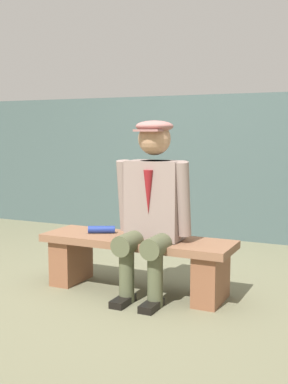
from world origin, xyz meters
TOP-DOWN VIEW (x-y plane):
  - ground_plane at (0.00, 0.00)m, footprint 30.00×30.00m
  - bench at (0.00, 0.00)m, footprint 1.49×0.45m
  - seated_man at (-0.16, 0.06)m, footprint 0.58×0.56m
  - rolled_magazine at (0.32, -0.02)m, footprint 0.22×0.15m
  - stadium_wall at (0.00, -2.20)m, footprint 12.00×0.24m

SIDE VIEW (x-z plane):
  - ground_plane at x=0.00m, z-range 0.00..0.00m
  - bench at x=0.00m, z-range 0.06..0.48m
  - rolled_magazine at x=0.32m, z-range 0.42..0.48m
  - seated_man at x=-0.16m, z-range 0.05..1.35m
  - stadium_wall at x=0.00m, z-range 0.00..1.63m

